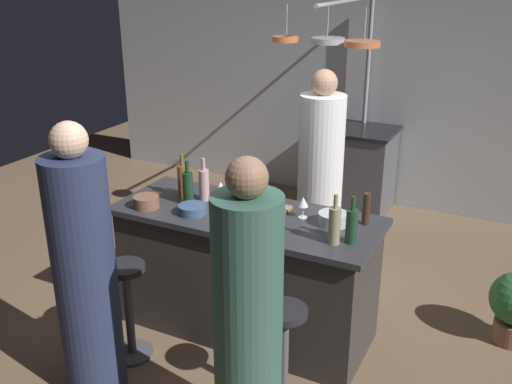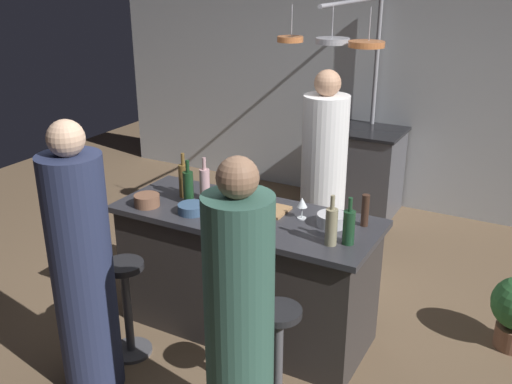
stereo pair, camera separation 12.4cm
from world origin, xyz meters
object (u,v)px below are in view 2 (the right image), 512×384
(guest_right, at_px, (239,326))
(wine_bottle_white, at_px, (331,226))
(wine_bottle_rose, at_px, (205,183))
(wine_bottle_amber, at_px, (184,180))
(wine_glass_by_chef, at_px, (221,187))
(wine_bottle_green, at_px, (349,226))
(chef, at_px, (323,184))
(guest_left, at_px, (83,272))
(stove_range, at_px, (361,170))
(mixing_bowl_blue, at_px, (192,209))
(wine_glass_near_right_guest, at_px, (302,204))
(cutting_board, at_px, (264,209))
(mixing_bowl_wooden, at_px, (147,200))
(bar_stool_left, at_px, (127,304))
(bar_stool_right, at_px, (278,355))
(wine_bottle_red, at_px, (188,187))
(pepper_mill, at_px, (365,210))

(guest_right, relative_size, wine_bottle_white, 5.30)
(wine_bottle_rose, distance_m, wine_bottle_amber, 0.16)
(guest_right, distance_m, wine_glass_by_chef, 1.35)
(wine_bottle_amber, bearing_deg, wine_bottle_green, -6.89)
(chef, xyz_separation_m, guest_left, (-0.68, -1.99, -0.01))
(stove_range, bearing_deg, wine_bottle_white, -75.59)
(wine_glass_by_chef, height_order, mixing_bowl_blue, wine_glass_by_chef)
(chef, height_order, wine_glass_near_right_guest, chef)
(cutting_board, bearing_deg, mixing_bowl_wooden, -156.63)
(bar_stool_left, relative_size, wine_bottle_rose, 2.21)
(mixing_bowl_blue, bearing_deg, chef, 68.88)
(wine_bottle_rose, bearing_deg, bar_stool_right, -36.92)
(wine_bottle_red, distance_m, mixing_bowl_wooden, 0.30)
(wine_bottle_white, height_order, mixing_bowl_blue, wine_bottle_white)
(stove_range, height_order, bar_stool_left, stove_range)
(wine_bottle_white, bearing_deg, bar_stool_left, -159.28)
(bar_stool_right, distance_m, guest_left, 1.22)
(guest_left, xyz_separation_m, cutting_board, (0.62, 1.07, 0.12))
(bar_stool_right, height_order, wine_bottle_white, wine_bottle_white)
(cutting_board, distance_m, wine_bottle_red, 0.54)
(pepper_mill, bearing_deg, wine_bottle_green, -90.48)
(bar_stool_right, distance_m, mixing_bowl_blue, 1.13)
(bar_stool_right, distance_m, pepper_mill, 1.04)
(bar_stool_left, relative_size, wine_bottle_red, 2.16)
(bar_stool_left, height_order, pepper_mill, pepper_mill)
(cutting_board, relative_size, mixing_bowl_wooden, 1.83)
(stove_range, xyz_separation_m, guest_right, (0.51, -3.42, 0.32))
(wine_bottle_rose, bearing_deg, mixing_bowl_wooden, -134.39)
(mixing_bowl_wooden, bearing_deg, wine_glass_by_chef, 38.93)
(cutting_board, distance_m, wine_glass_near_right_guest, 0.30)
(wine_glass_by_chef, distance_m, mixing_bowl_blue, 0.29)
(wine_bottle_amber, bearing_deg, chef, 55.19)
(bar_stool_left, xyz_separation_m, mixing_bowl_blue, (0.23, 0.46, 0.56))
(stove_range, distance_m, guest_left, 3.47)
(bar_stool_right, distance_m, mixing_bowl_wooden, 1.40)
(wine_bottle_amber, height_order, wine_bottle_green, wine_bottle_amber)
(guest_left, xyz_separation_m, pepper_mill, (1.30, 1.16, 0.22))
(pepper_mill, bearing_deg, guest_left, -138.30)
(bar_stool_left, height_order, wine_bottle_amber, wine_bottle_amber)
(bar_stool_right, bearing_deg, mixing_bowl_blue, 152.54)
(wine_bottle_green, distance_m, wine_bottle_red, 1.19)
(wine_bottle_rose, relative_size, wine_glass_near_right_guest, 2.11)
(wine_bottle_white, bearing_deg, wine_glass_by_chef, 163.62)
(chef, bearing_deg, guest_left, -108.88)
(bar_stool_left, height_order, wine_bottle_red, wine_bottle_red)
(wine_bottle_green, xyz_separation_m, wine_glass_by_chef, (-1.01, 0.21, -0.01))
(bar_stool_right, distance_m, wine_bottle_rose, 1.33)
(guest_left, xyz_separation_m, mixing_bowl_blue, (0.22, 0.80, 0.15))
(bar_stool_left, distance_m, wine_bottle_white, 1.45)
(wine_glass_near_right_guest, bearing_deg, wine_bottle_red, -170.11)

